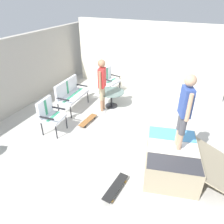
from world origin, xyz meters
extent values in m
cube|color=beige|center=(0.00, 0.00, -0.05)|extent=(12.00, 12.00, 0.10)
cube|color=#ADA89E|center=(0.00, 4.00, 1.19)|extent=(9.00, 0.20, 2.38)
cube|color=silver|center=(3.80, 0.50, 1.33)|extent=(0.20, 6.00, 2.65)
cube|color=silver|center=(3.69, -0.40, 1.35)|extent=(0.03, 1.10, 1.40)
cube|color=tan|center=(-0.50, -1.39, 0.32)|extent=(1.71, 1.42, 0.65)
cube|color=#333338|center=(-0.98, -1.51, 0.66)|extent=(0.71, 1.15, 0.01)
cube|color=silver|center=(-0.50, -1.39, 0.66)|extent=(0.71, 1.15, 0.01)
cube|color=#4C99D8|center=(-0.01, -1.28, 0.66)|extent=(0.71, 1.15, 0.01)
cylinder|color=#B2B2B7|center=(-0.62, -0.88, 0.62)|extent=(1.41, 0.37, 0.05)
cube|color=tan|center=(-0.28, -2.33, 0.29)|extent=(1.63, 1.23, 0.54)
cylinder|color=black|center=(0.49, 1.98, 0.22)|extent=(0.04, 0.04, 0.44)
cylinder|color=black|center=(1.66, 2.02, 0.22)|extent=(0.04, 0.04, 0.44)
cylinder|color=black|center=(0.47, 2.45, 0.22)|extent=(0.04, 0.04, 0.44)
cylinder|color=black|center=(1.64, 2.49, 0.22)|extent=(0.04, 0.04, 0.44)
cube|color=silver|center=(1.06, 2.24, 0.48)|extent=(1.27, 0.60, 0.08)
cube|color=#338C66|center=(1.06, 2.24, 0.52)|extent=(1.21, 0.15, 0.00)
cube|color=silver|center=(1.05, 2.47, 0.77)|extent=(1.25, 0.13, 0.50)
cube|color=#338C66|center=(1.05, 2.47, 0.77)|extent=(0.10, 0.09, 0.46)
cube|color=black|center=(0.46, 2.21, 0.64)|extent=(0.06, 0.47, 0.04)
cube|color=black|center=(1.67, 2.26, 0.64)|extent=(0.06, 0.47, 0.04)
cylinder|color=black|center=(2.50, 1.42, 0.22)|extent=(0.04, 0.04, 0.44)
cylinder|color=black|center=(3.03, 1.33, 0.22)|extent=(0.04, 0.04, 0.44)
cylinder|color=black|center=(2.58, 1.89, 0.22)|extent=(0.04, 0.04, 0.44)
cylinder|color=black|center=(3.11, 1.79, 0.22)|extent=(0.04, 0.04, 0.44)
cube|color=silver|center=(2.81, 1.61, 0.48)|extent=(0.71, 0.65, 0.08)
cube|color=#338C66|center=(2.81, 1.61, 0.52)|extent=(0.59, 0.20, 0.00)
cube|color=silver|center=(2.85, 1.84, 0.77)|extent=(0.62, 0.19, 0.50)
cube|color=#338C66|center=(2.85, 1.84, 0.77)|extent=(0.11, 0.10, 0.46)
cube|color=black|center=(2.52, 1.66, 0.64)|extent=(0.12, 0.47, 0.04)
cube|color=black|center=(3.09, 1.56, 0.64)|extent=(0.12, 0.47, 0.04)
cylinder|color=black|center=(-0.61, 1.71, 0.22)|extent=(0.04, 0.04, 0.44)
cylinder|color=black|center=(-0.07, 1.75, 0.22)|extent=(0.04, 0.04, 0.44)
cylinder|color=black|center=(-0.65, 2.18, 0.22)|extent=(0.04, 0.04, 0.44)
cylinder|color=black|center=(-0.11, 2.22, 0.22)|extent=(0.04, 0.04, 0.44)
cube|color=silver|center=(-0.36, 1.97, 0.48)|extent=(0.66, 0.60, 0.08)
cube|color=#338C66|center=(-0.36, 1.97, 0.52)|extent=(0.59, 0.15, 0.00)
cube|color=silver|center=(-0.38, 2.20, 0.77)|extent=(0.62, 0.13, 0.50)
cube|color=#338C66|center=(-0.38, 2.20, 0.77)|extent=(0.11, 0.09, 0.46)
cube|color=black|center=(-0.65, 1.94, 0.64)|extent=(0.08, 0.47, 0.04)
cube|color=black|center=(-0.07, 1.99, 0.64)|extent=(0.08, 0.47, 0.04)
cylinder|color=black|center=(1.76, 1.12, 0.28)|extent=(0.06, 0.06, 0.55)
cylinder|color=black|center=(1.76, 1.12, 0.01)|extent=(0.44, 0.44, 0.03)
cylinder|color=slate|center=(1.76, 1.12, 0.56)|extent=(0.90, 0.90, 0.02)
cube|color=silver|center=(1.22, 1.23, 0.03)|extent=(0.15, 0.25, 0.05)
cylinder|color=#9E7051|center=(1.22, 1.23, 0.26)|extent=(0.10, 0.10, 0.43)
cylinder|color=tan|center=(1.22, 1.23, 0.69)|extent=(0.13, 0.13, 0.43)
cube|color=silver|center=(1.39, 1.25, 0.03)|extent=(0.15, 0.25, 0.05)
cylinder|color=#9E7051|center=(1.39, 1.25, 0.26)|extent=(0.10, 0.10, 0.43)
cylinder|color=tan|center=(1.39, 1.25, 0.69)|extent=(0.13, 0.13, 0.43)
cube|color=red|center=(1.31, 1.24, 1.22)|extent=(0.34, 0.23, 0.63)
sphere|color=#9E7051|center=(1.31, 1.24, 1.68)|extent=(0.24, 0.24, 0.24)
cylinder|color=#9E7051|center=(1.11, 1.21, 1.20)|extent=(0.08, 0.08, 0.60)
cylinder|color=#9E7051|center=(1.51, 1.27, 1.20)|extent=(0.08, 0.08, 0.60)
cube|color=silver|center=(-0.41, -1.44, 0.69)|extent=(0.19, 0.26, 0.05)
cylinder|color=tan|center=(-0.41, -1.44, 0.91)|extent=(0.10, 0.10, 0.39)
cylinder|color=#4C4C51|center=(-0.41, -1.44, 1.30)|extent=(0.13, 0.13, 0.39)
cube|color=silver|center=(-0.57, -1.51, 0.69)|extent=(0.19, 0.26, 0.05)
cylinder|color=tan|center=(-0.57, -1.51, 0.91)|extent=(0.10, 0.10, 0.39)
cylinder|color=#4C4C51|center=(-0.57, -1.51, 1.30)|extent=(0.13, 0.13, 0.39)
cube|color=#334C99|center=(-0.49, -1.47, 1.79)|extent=(0.36, 0.29, 0.58)
sphere|color=tan|center=(-0.49, -1.47, 2.22)|extent=(0.22, 0.22, 0.22)
cylinder|color=tan|center=(-0.31, -1.40, 1.77)|extent=(0.08, 0.08, 0.55)
cylinder|color=tan|center=(-0.68, -1.55, 1.77)|extent=(0.08, 0.08, 0.55)
cube|color=brown|center=(0.46, 1.34, 0.09)|extent=(0.81, 0.24, 0.02)
cylinder|color=#333333|center=(0.74, 1.24, 0.03)|extent=(0.06, 0.03, 0.06)
cylinder|color=#333333|center=(0.75, 1.40, 0.03)|extent=(0.06, 0.03, 0.06)
cylinder|color=#333333|center=(0.18, 1.27, 0.03)|extent=(0.06, 0.03, 0.06)
cylinder|color=#333333|center=(0.19, 1.43, 0.03)|extent=(0.06, 0.03, 0.06)
cube|color=black|center=(-1.54, -0.49, 0.09)|extent=(0.82, 0.28, 0.02)
cylinder|color=gold|center=(-1.27, -0.60, 0.03)|extent=(0.06, 0.04, 0.06)
cylinder|color=gold|center=(-1.26, -0.44, 0.03)|extent=(0.06, 0.04, 0.06)
cylinder|color=gold|center=(-1.83, -0.54, 0.03)|extent=(0.06, 0.04, 0.06)
cylinder|color=gold|center=(-1.82, -0.39, 0.03)|extent=(0.06, 0.04, 0.06)
camera|label=1|loc=(-4.27, -1.65, 3.61)|focal=33.59mm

